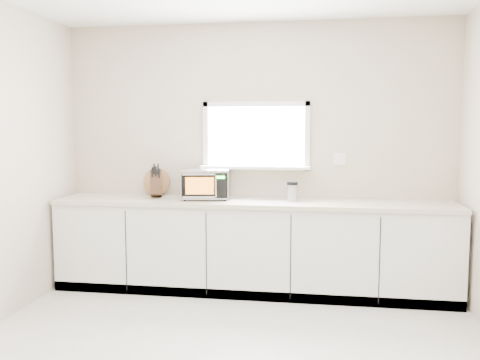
# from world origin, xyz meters

# --- Properties ---
(back_wall) EXTENTS (4.00, 0.17, 2.70)m
(back_wall) POSITION_xyz_m (0.00, 2.00, 1.36)
(back_wall) COLOR #B4A18F
(back_wall) RESTS_ON ground
(cabinets) EXTENTS (3.92, 0.60, 0.88)m
(cabinets) POSITION_xyz_m (0.00, 1.70, 0.44)
(cabinets) COLOR silver
(cabinets) RESTS_ON ground
(countertop) EXTENTS (3.92, 0.64, 0.04)m
(countertop) POSITION_xyz_m (0.00, 1.69, 0.90)
(countertop) COLOR beige
(countertop) RESTS_ON cabinets
(microwave) EXTENTS (0.52, 0.44, 0.30)m
(microwave) POSITION_xyz_m (-0.48, 1.73, 1.08)
(microwave) COLOR black
(microwave) RESTS_ON countertop
(knife_block) EXTENTS (0.18, 0.26, 0.35)m
(knife_block) POSITION_xyz_m (-1.00, 1.75, 1.07)
(knife_block) COLOR #412617
(knife_block) RESTS_ON countertop
(cutting_board) EXTENTS (0.29, 0.07, 0.29)m
(cutting_board) POSITION_xyz_m (-1.06, 1.94, 1.06)
(cutting_board) COLOR #A0703E
(cutting_board) RESTS_ON countertop
(coffee_grinder) EXTENTS (0.13, 0.13, 0.19)m
(coffee_grinder) POSITION_xyz_m (0.39, 1.73, 1.02)
(coffee_grinder) COLOR #AEB0B6
(coffee_grinder) RESTS_ON countertop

